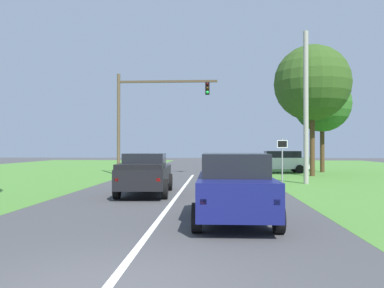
# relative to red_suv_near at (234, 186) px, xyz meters

# --- Properties ---
(ground_plane) EXTENTS (120.00, 120.00, 0.00)m
(ground_plane) POSITION_rel_red_suv_near_xyz_m (-2.12, 7.49, -0.99)
(ground_plane) COLOR #424244
(lane_centre_stripe) EXTENTS (0.16, 43.72, 0.01)m
(lane_centre_stripe) POSITION_rel_red_suv_near_xyz_m (-2.12, -3.51, -0.99)
(lane_centre_stripe) COLOR white
(lane_centre_stripe) RESTS_ON ground_plane
(red_suv_near) EXTENTS (2.21, 4.41, 1.89)m
(red_suv_near) POSITION_rel_red_suv_near_xyz_m (0.00, 0.00, 0.00)
(red_suv_near) COLOR navy
(red_suv_near) RESTS_ON ground_plane
(pickup_truck_lead) EXTENTS (2.34, 5.21, 1.80)m
(pickup_truck_lead) POSITION_rel_red_suv_near_xyz_m (-3.54, 6.02, -0.06)
(pickup_truck_lead) COLOR black
(pickup_truck_lead) RESTS_ON ground_plane
(traffic_light) EXTENTS (7.48, 0.40, 7.56)m
(traffic_light) POSITION_rel_red_suv_near_xyz_m (-5.69, 17.84, 4.00)
(traffic_light) COLOR brown
(traffic_light) RESTS_ON ground_plane
(keep_moving_sign) EXTENTS (0.60, 0.09, 2.61)m
(keep_moving_sign) POSITION_rel_red_suv_near_xyz_m (3.40, 11.97, 0.68)
(keep_moving_sign) COLOR gray
(keep_moving_sign) RESTS_ON ground_plane
(oak_tree_right) EXTENTS (4.73, 4.73, 8.11)m
(oak_tree_right) POSITION_rel_red_suv_near_xyz_m (8.48, 22.21, 4.73)
(oak_tree_right) COLOR #4C351E
(oak_tree_right) RESTS_ON ground_plane
(crossing_suv_far) EXTENTS (4.63, 2.12, 1.78)m
(crossing_suv_far) POSITION_rel_red_suv_near_xyz_m (4.87, 21.49, -0.05)
(crossing_suv_far) COLOR silver
(crossing_suv_far) RESTS_ON ground_plane
(utility_pole_right) EXTENTS (0.28, 0.28, 8.69)m
(utility_pole_right) POSITION_rel_red_suv_near_xyz_m (4.68, 11.63, 3.35)
(utility_pole_right) COLOR #9E998E
(utility_pole_right) RESTS_ON ground_plane
(extra_tree_1) EXTENTS (5.46, 5.46, 9.45)m
(extra_tree_1) POSITION_rel_red_suv_near_xyz_m (6.53, 17.65, 5.71)
(extra_tree_1) COLOR #4C351E
(extra_tree_1) RESTS_ON ground_plane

